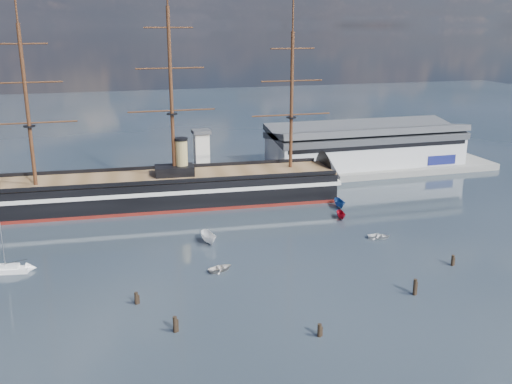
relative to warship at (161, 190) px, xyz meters
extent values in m
plane|color=#1B262D|center=(10.46, -20.00, -4.04)|extent=(600.00, 600.00, 0.00)
cube|color=slate|center=(20.46, 16.00, -4.04)|extent=(180.00, 18.00, 2.00)
cube|color=#B7BABC|center=(68.46, 20.00, 2.96)|extent=(62.00, 20.00, 10.00)
cube|color=#3F4247|center=(68.46, 20.00, 8.56)|extent=(63.00, 21.00, 2.00)
cube|color=silver|center=(13.46, 13.00, 4.96)|extent=(4.00, 4.00, 14.00)
cube|color=#3F4247|center=(13.46, 13.00, 12.46)|extent=(5.00, 5.00, 1.00)
cube|color=black|center=(1.73, 0.00, -0.04)|extent=(88.85, 21.64, 7.00)
cube|color=silver|center=(1.73, 0.00, 1.16)|extent=(90.86, 22.00, 1.00)
cube|color=maroon|center=(1.73, 0.00, -3.69)|extent=(90.86, 21.96, 0.90)
cone|color=black|center=(48.23, 0.00, -0.34)|extent=(11.99, 16.36, 15.68)
cube|color=brown|center=(1.73, 0.00, 3.56)|extent=(88.77, 20.36, 0.40)
cube|color=black|center=(3.73, 0.00, 4.96)|extent=(10.37, 6.63, 2.50)
cylinder|color=tan|center=(5.73, 0.00, 8.46)|extent=(3.20, 3.20, 9.00)
cylinder|color=#381E0F|center=(-30.27, 0.00, 22.76)|extent=(0.90, 0.90, 38.00)
cylinder|color=#381E0F|center=(3.73, 0.00, 24.76)|extent=(0.90, 0.90, 42.00)
cylinder|color=#381E0F|center=(35.73, 0.00, 21.76)|extent=(0.90, 0.90, 36.00)
cube|color=white|center=(-33.28, -35.02, -3.55)|extent=(7.58, 3.35, 0.98)
cube|color=white|center=(-33.28, -35.02, -2.77)|extent=(4.11, 2.20, 0.78)
cylinder|color=#B2B2B7|center=(-33.77, -35.02, 2.31)|extent=(0.16, 0.16, 10.74)
imported|color=white|center=(6.38, -30.68, -4.04)|extent=(7.89, 3.68, 3.04)
imported|color=silver|center=(5.69, -45.27, -4.04)|extent=(2.23, 3.34, 1.45)
imported|color=maroon|center=(40.62, -23.55, -4.04)|extent=(5.85, 3.08, 2.22)
imported|color=white|center=(43.16, -38.07, -4.04)|extent=(2.10, 3.25, 1.41)
imported|color=navy|center=(43.91, -15.30, -4.04)|extent=(6.96, 3.29, 2.68)
cylinder|color=black|center=(-6.03, -65.63, -4.04)|extent=(0.64, 0.64, 3.31)
cylinder|color=black|center=(14.73, -73.00, -4.04)|extent=(0.64, 0.64, 2.79)
cylinder|color=black|center=(35.98, -64.69, -4.04)|extent=(0.64, 0.64, 3.68)
cylinder|color=black|center=(49.92, -55.51, -4.04)|extent=(0.64, 0.64, 2.87)
cylinder|color=black|center=(-10.97, -54.66, -4.04)|extent=(0.64, 0.64, 2.85)
camera|label=1|loc=(-15.75, -143.95, 41.19)|focal=40.00mm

